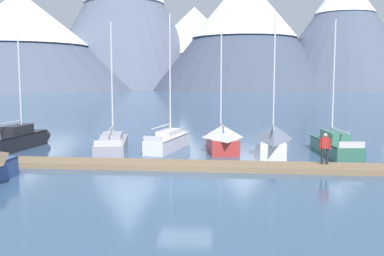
% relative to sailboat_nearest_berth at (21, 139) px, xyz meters
% --- Properties ---
extents(ground_plane, '(700.00, 700.00, 0.00)m').
position_rel_sailboat_nearest_berth_xyz_m(ground_plane, '(12.32, -10.49, -0.68)').
color(ground_plane, '#38567A').
extents(mountain_west_summit, '(92.95, 92.95, 38.33)m').
position_rel_sailboat_nearest_berth_xyz_m(mountain_west_summit, '(-62.84, 144.63, 19.81)').
color(mountain_west_summit, '#4C566B').
rests_on(mountain_west_summit, ground).
extents(mountain_central_massif, '(74.71, 74.71, 69.02)m').
position_rel_sailboat_nearest_berth_xyz_m(mountain_central_massif, '(-27.01, 171.99, 35.61)').
color(mountain_central_massif, slate).
rests_on(mountain_central_massif, ground).
extents(mountain_shoulder_ridge, '(75.68, 75.68, 37.26)m').
position_rel_sailboat_nearest_berth_xyz_m(mountain_shoulder_ridge, '(3.52, 181.55, 19.36)').
color(mountain_shoulder_ridge, slate).
rests_on(mountain_shoulder_ridge, ground).
extents(mountain_east_summit, '(71.88, 71.88, 44.24)m').
position_rel_sailboat_nearest_berth_xyz_m(mountain_east_summit, '(24.52, 148.39, 22.96)').
color(mountain_east_summit, '#424C60').
rests_on(mountain_east_summit, ground).
extents(mountain_rear_spur, '(61.97, 61.97, 45.04)m').
position_rel_sailboat_nearest_berth_xyz_m(mountain_rear_spur, '(62.75, 148.48, 22.50)').
color(mountain_rear_spur, '#4C566B').
rests_on(mountain_rear_spur, ground).
extents(dock, '(28.95, 3.70, 0.30)m').
position_rel_sailboat_nearest_berth_xyz_m(dock, '(12.32, -6.49, -0.53)').
color(dock, '#846B4C').
rests_on(dock, ground).
extents(sailboat_nearest_berth, '(2.36, 7.27, 8.03)m').
position_rel_sailboat_nearest_berth_xyz_m(sailboat_nearest_berth, '(0.00, 0.00, 0.00)').
color(sailboat_nearest_berth, black).
rests_on(sailboat_nearest_berth, ground).
extents(sailboat_mid_dock_port, '(2.78, 7.19, 8.74)m').
position_rel_sailboat_nearest_berth_xyz_m(sailboat_mid_dock_port, '(6.68, -0.67, -0.16)').
color(sailboat_mid_dock_port, '#93939E').
rests_on(sailboat_mid_dock_port, ground).
extents(sailboat_mid_dock_starboard, '(2.90, 7.06, 9.26)m').
position_rel_sailboat_nearest_berth_xyz_m(sailboat_mid_dock_starboard, '(10.56, 0.39, -0.09)').
color(sailboat_mid_dock_starboard, silver).
rests_on(sailboat_mid_dock_starboard, ground).
extents(sailboat_far_berth, '(2.38, 5.61, 8.09)m').
position_rel_sailboat_nearest_berth_xyz_m(sailboat_far_berth, '(14.13, -0.45, 0.19)').
color(sailboat_far_berth, '#B2332D').
rests_on(sailboat_far_berth, ground).
extents(sailboat_outer_slip, '(2.38, 7.79, 9.09)m').
position_rel_sailboat_nearest_berth_xyz_m(sailboat_outer_slip, '(17.50, -1.08, 0.25)').
color(sailboat_outer_slip, white).
rests_on(sailboat_outer_slip, ground).
extents(sailboat_end_of_dock, '(2.00, 7.27, 8.63)m').
position_rel_sailboat_nearest_berth_xyz_m(sailboat_end_of_dock, '(21.33, -1.37, -0.06)').
color(sailboat_end_of_dock, '#336B56').
rests_on(sailboat_end_of_dock, ground).
extents(person_on_dock, '(0.59, 0.26, 1.69)m').
position_rel_sailboat_nearest_berth_xyz_m(person_on_dock, '(19.61, -6.46, 0.59)').
color(person_on_dock, '#232328').
rests_on(person_on_dock, dock).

